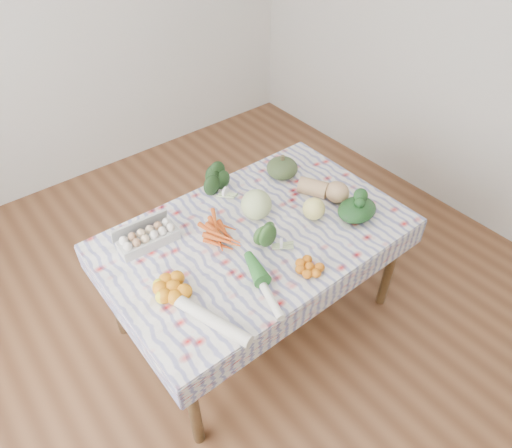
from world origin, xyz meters
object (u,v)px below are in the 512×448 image
(dining_table, at_px, (256,243))
(cabbage, at_px, (256,205))
(butternut_squash, at_px, (324,188))
(grapefruit, at_px, (314,209))
(egg_carton, at_px, (148,238))
(kabocha_squash, at_px, (282,168))

(dining_table, relative_size, cabbage, 9.15)
(butternut_squash, bearing_deg, grapefruit, 179.75)
(egg_carton, relative_size, butternut_squash, 1.09)
(dining_table, distance_m, cabbage, 0.22)
(dining_table, xyz_separation_m, cabbage, (0.08, 0.10, 0.17))
(butternut_squash, relative_size, grapefruit, 2.30)
(kabocha_squash, bearing_deg, dining_table, -146.27)
(kabocha_squash, xyz_separation_m, butternut_squash, (0.06, -0.32, 0.00))
(kabocha_squash, distance_m, grapefruit, 0.43)
(kabocha_squash, distance_m, cabbage, 0.42)
(grapefruit, bearing_deg, butternut_squash, 28.18)
(egg_carton, xyz_separation_m, cabbage, (0.59, -0.18, 0.04))
(dining_table, height_order, cabbage, cabbage)
(kabocha_squash, relative_size, butternut_squash, 0.67)
(dining_table, relative_size, grapefruit, 12.45)
(egg_carton, height_order, kabocha_squash, kabocha_squash)
(kabocha_squash, height_order, grapefruit, kabocha_squash)
(kabocha_squash, bearing_deg, egg_carton, -178.78)
(egg_carton, bearing_deg, cabbage, -13.83)
(cabbage, height_order, butternut_squash, cabbage)
(dining_table, distance_m, grapefruit, 0.38)
(cabbage, xyz_separation_m, butternut_squash, (0.43, -0.11, -0.02))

